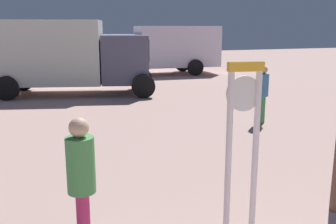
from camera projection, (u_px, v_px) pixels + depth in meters
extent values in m
cylinder|color=white|center=(228.00, 169.00, 4.23)|extent=(0.07, 0.07, 2.16)
cylinder|color=white|center=(255.00, 167.00, 4.30)|extent=(0.07, 0.07, 2.16)
cube|color=yellow|center=(246.00, 67.00, 4.02)|extent=(0.40, 0.14, 0.10)
cylinder|color=white|center=(244.00, 93.00, 4.11)|extent=(0.39, 0.10, 0.39)
cube|color=black|center=(243.00, 93.00, 4.14)|extent=(0.09, 0.03, 0.03)
cube|color=black|center=(243.00, 93.00, 4.14)|extent=(0.11, 0.03, 0.13)
cylinder|color=#C92E62|center=(84.00, 221.00, 4.46)|extent=(0.15, 0.15, 0.81)
cylinder|color=#4C954E|center=(81.00, 165.00, 4.23)|extent=(0.32, 0.32, 0.64)
sphere|color=#DCB08B|center=(79.00, 128.00, 4.14)|extent=(0.22, 0.22, 0.22)
cylinder|color=#448F51|center=(262.00, 109.00, 10.67)|extent=(0.15, 0.15, 0.78)
cylinder|color=#448F51|center=(261.00, 110.00, 10.54)|extent=(0.15, 0.15, 0.78)
cylinder|color=teal|center=(263.00, 85.00, 10.46)|extent=(0.31, 0.31, 0.62)
sphere|color=tan|center=(264.00, 70.00, 10.37)|extent=(0.21, 0.21, 0.21)
cube|color=silver|center=(38.00, 52.00, 14.95)|extent=(5.33, 3.49, 2.46)
cube|color=#505067|center=(126.00, 59.00, 15.32)|extent=(2.31, 2.54, 1.88)
cube|color=black|center=(148.00, 50.00, 15.33)|extent=(0.52, 1.73, 0.83)
cylinder|color=black|center=(143.00, 86.00, 14.48)|extent=(0.93, 0.49, 0.90)
cylinder|color=black|center=(142.00, 79.00, 16.70)|extent=(0.93, 0.49, 0.90)
cylinder|color=black|center=(6.00, 88.00, 14.02)|extent=(0.93, 0.49, 0.90)
cylinder|color=black|center=(23.00, 80.00, 16.23)|extent=(0.93, 0.49, 0.90)
cube|color=white|center=(177.00, 46.00, 21.94)|extent=(4.76, 2.57, 2.27)
cube|color=#BAB4CF|center=(120.00, 51.00, 21.06)|extent=(2.13, 2.25, 1.82)
cube|color=black|center=(101.00, 45.00, 20.70)|extent=(0.17, 1.76, 0.80)
cylinder|color=black|center=(104.00, 66.00, 22.10)|extent=(0.92, 0.32, 0.90)
cylinder|color=black|center=(110.00, 70.00, 20.00)|extent=(0.92, 0.32, 0.90)
cylinder|color=black|center=(182.00, 64.00, 23.43)|extent=(0.92, 0.32, 0.90)
cylinder|color=black|center=(195.00, 68.00, 21.33)|extent=(0.92, 0.32, 0.90)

